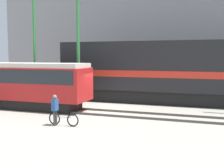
% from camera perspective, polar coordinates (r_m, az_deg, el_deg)
% --- Properties ---
extents(ground_plane, '(120.00, 120.00, 0.00)m').
position_cam_1_polar(ground_plane, '(19.17, -2.70, -5.23)').
color(ground_plane, '#9E998C').
extents(track_near, '(60.00, 1.50, 0.14)m').
position_cam_1_polar(track_near, '(18.14, -4.02, -5.64)').
color(track_near, '#47423D').
rests_on(track_near, ground).
extents(track_far, '(60.00, 1.51, 0.14)m').
position_cam_1_polar(track_far, '(23.11, 1.20, -3.16)').
color(track_far, '#47423D').
rests_on(track_far, ground).
extents(building_backdrop, '(31.49, 6.00, 14.95)m').
position_cam_1_polar(building_backdrop, '(31.89, 6.37, 12.60)').
color(building_backdrop, gray).
rests_on(building_backdrop, ground).
extents(freight_locomotive, '(19.21, 3.04, 5.35)m').
position_cam_1_polar(freight_locomotive, '(21.84, 14.59, 2.53)').
color(freight_locomotive, black).
rests_on(freight_locomotive, ground).
extents(streetcar, '(11.78, 2.54, 3.16)m').
position_cam_1_polar(streetcar, '(21.17, -20.08, 0.41)').
color(streetcar, black).
rests_on(streetcar, ground).
extents(bicycle, '(1.77, 0.44, 0.74)m').
position_cam_1_polar(bicycle, '(15.00, -9.83, -7.07)').
color(bicycle, black).
rests_on(bicycle, ground).
extents(person, '(0.23, 0.37, 1.64)m').
position_cam_1_polar(person, '(14.95, -11.52, -4.61)').
color(person, '#333333').
rests_on(person, ground).
extents(utility_pole_left, '(0.22, 0.22, 9.17)m').
position_cam_1_polar(utility_pole_left, '(23.08, -15.45, 7.86)').
color(utility_pole_left, '#2D7238').
rests_on(utility_pole_left, ground).
extents(utility_pole_center, '(0.24, 0.24, 8.76)m').
position_cam_1_polar(utility_pole_center, '(21.17, -6.88, 7.69)').
color(utility_pole_center, '#2D7238').
rests_on(utility_pole_center, ground).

